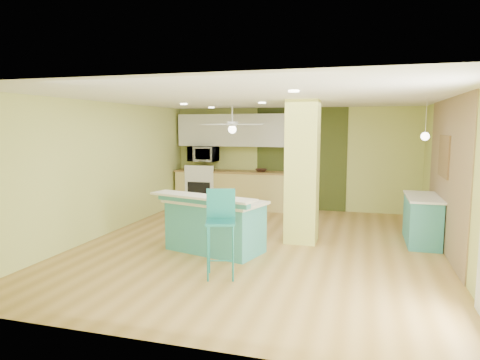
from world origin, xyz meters
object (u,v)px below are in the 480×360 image
at_px(fruit_bowl, 261,170).
at_px(canister, 214,196).
at_px(peninsula, 215,224).
at_px(bar_stool, 221,218).
at_px(side_counter, 422,219).

bearing_deg(fruit_bowl, canister, -88.36).
height_order(peninsula, fruit_bowl, fruit_bowl).
bearing_deg(canister, bar_stool, -65.40).
height_order(side_counter, fruit_bowl, fruit_bowl).
height_order(peninsula, bar_stool, bar_stool).
xyz_separation_m(bar_stool, side_counter, (2.86, 2.56, -0.38)).
distance_m(bar_stool, fruit_bowl, 4.78).
relative_size(bar_stool, fruit_bowl, 4.09).
bearing_deg(canister, fruit_bowl, 91.64).
distance_m(peninsula, bar_stool, 1.22).
relative_size(side_counter, canister, 7.20).
xyz_separation_m(peninsula, canister, (0.02, -0.08, 0.49)).
relative_size(bar_stool, side_counter, 0.92).
bearing_deg(bar_stool, peninsula, 96.90).
bearing_deg(canister, peninsula, 102.18).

